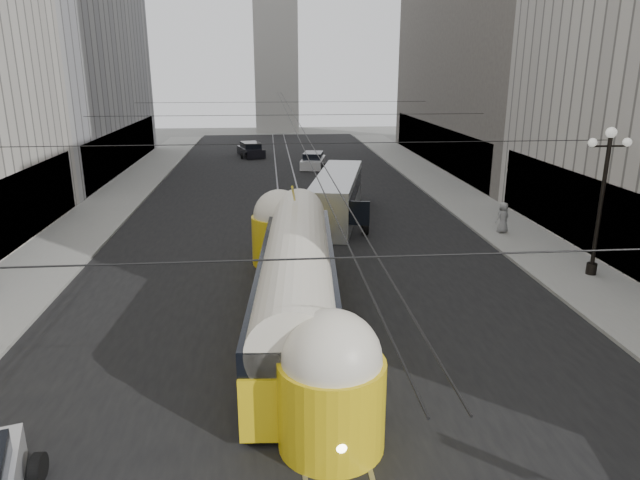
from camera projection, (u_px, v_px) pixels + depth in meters
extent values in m
cube|color=black|center=(291.00, 207.00, 37.82)|extent=(20.00, 85.00, 0.02)
cube|color=gray|center=(118.00, 198.00, 40.10)|extent=(4.00, 72.00, 0.15)
cube|color=gray|center=(451.00, 191.00, 42.17)|extent=(4.00, 72.00, 0.15)
cube|color=gray|center=(279.00, 207.00, 37.75)|extent=(0.12, 85.00, 0.04)
cube|color=gray|center=(302.00, 206.00, 37.88)|extent=(0.12, 85.00, 0.04)
cube|color=black|center=(11.00, 213.00, 27.92)|extent=(0.10, 18.00, 3.60)
cube|color=#999999|center=(37.00, 2.00, 46.80)|extent=(12.00, 28.00, 28.00)
cube|color=black|center=(126.00, 148.00, 50.80)|extent=(0.10, 25.20, 3.60)
cube|color=black|center=(580.00, 211.00, 28.44)|extent=(0.10, 18.00, 3.60)
cube|color=black|center=(434.00, 144.00, 53.22)|extent=(0.10, 28.80, 3.60)
cube|color=#B2AFA8|center=(276.00, 44.00, 79.60)|extent=(6.00, 6.00, 24.00)
cylinder|color=black|center=(600.00, 208.00, 24.17)|extent=(0.18, 0.18, 6.00)
cylinder|color=black|center=(591.00, 269.00, 24.97)|extent=(0.44, 0.44, 0.50)
cylinder|color=black|center=(609.00, 146.00, 23.42)|extent=(1.60, 0.08, 0.08)
sphere|color=white|center=(611.00, 133.00, 23.26)|extent=(0.44, 0.44, 0.44)
sphere|color=white|center=(592.00, 143.00, 23.31)|extent=(0.36, 0.36, 0.36)
sphere|color=white|center=(627.00, 142.00, 23.44)|extent=(0.36, 0.36, 0.36)
cylinder|color=black|center=(360.00, 257.00, 8.91)|extent=(25.00, 0.03, 0.03)
cylinder|color=black|center=(304.00, 143.00, 22.26)|extent=(25.00, 0.03, 0.03)
cylinder|color=black|center=(290.00, 115.00, 35.60)|extent=(25.00, 0.03, 0.03)
cylinder|color=black|center=(283.00, 102.00, 48.94)|extent=(25.00, 0.03, 0.03)
cylinder|color=black|center=(287.00, 113.00, 39.47)|extent=(0.03, 72.00, 0.03)
cylinder|color=black|center=(293.00, 113.00, 39.50)|extent=(0.03, 72.00, 0.03)
cube|color=yellow|center=(297.00, 298.00, 20.11)|extent=(3.51, 14.04, 1.69)
cube|color=black|center=(298.00, 319.00, 20.34)|extent=(3.48, 13.62, 0.30)
cube|color=black|center=(297.00, 269.00, 19.79)|extent=(3.51, 13.83, 0.84)
cylinder|color=silver|center=(297.00, 261.00, 19.70)|extent=(3.20, 13.81, 2.28)
cylinder|color=yellow|center=(331.00, 404.00, 13.61)|extent=(2.58, 2.58, 2.28)
sphere|color=silver|center=(332.00, 359.00, 13.26)|extent=(2.38, 2.38, 2.38)
cylinder|color=yellow|center=(280.00, 240.00, 26.55)|extent=(2.58, 2.58, 2.28)
sphere|color=silver|center=(279.00, 215.00, 26.21)|extent=(2.38, 2.38, 2.38)
sphere|color=#FFF2BF|center=(340.00, 445.00, 12.60)|extent=(0.36, 0.36, 0.36)
cube|color=#B1B4B7|center=(337.00, 196.00, 34.35)|extent=(4.54, 11.03, 2.70)
cube|color=black|center=(337.00, 189.00, 34.22)|extent=(4.48, 10.67, 0.99)
cube|color=black|center=(349.00, 213.00, 29.16)|extent=(2.04, 0.55, 1.26)
cylinder|color=black|center=(324.00, 228.00, 31.08)|extent=(0.30, 0.90, 0.90)
cylinder|color=black|center=(365.00, 227.00, 31.28)|extent=(0.30, 0.90, 0.90)
cylinder|color=black|center=(314.00, 199.00, 37.98)|extent=(0.30, 0.90, 0.90)
cylinder|color=black|center=(347.00, 198.00, 38.17)|extent=(0.30, 0.90, 0.90)
cylinder|color=black|center=(38.00, 467.00, 12.67)|extent=(0.22, 0.65, 0.65)
cube|color=silver|center=(313.00, 163.00, 52.22)|extent=(2.70, 4.81, 0.80)
cube|color=black|center=(313.00, 156.00, 52.06)|extent=(2.09, 2.76, 0.76)
cylinder|color=black|center=(305.00, 167.00, 50.73)|extent=(0.22, 0.64, 0.64)
cylinder|color=black|center=(324.00, 167.00, 50.87)|extent=(0.22, 0.64, 0.64)
cylinder|color=black|center=(303.00, 162.00, 53.67)|extent=(0.22, 0.64, 0.64)
cylinder|color=black|center=(321.00, 162.00, 53.81)|extent=(0.22, 0.64, 0.64)
cube|color=black|center=(251.00, 152.00, 58.94)|extent=(3.08, 5.00, 0.83)
cube|color=black|center=(251.00, 146.00, 58.77)|extent=(2.30, 2.92, 0.78)
cylinder|color=black|center=(242.00, 156.00, 57.40)|extent=(0.22, 0.66, 0.66)
cylinder|color=black|center=(259.00, 155.00, 57.55)|extent=(0.22, 0.66, 0.66)
cylinder|color=black|center=(243.00, 151.00, 60.42)|extent=(0.22, 0.66, 0.66)
cylinder|color=black|center=(259.00, 151.00, 60.57)|extent=(0.22, 0.66, 0.66)
imported|color=gray|center=(503.00, 217.00, 31.12)|extent=(0.95, 0.76, 1.69)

